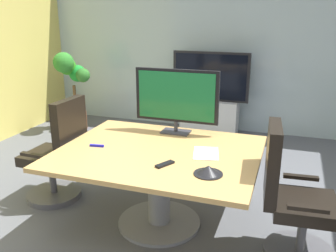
# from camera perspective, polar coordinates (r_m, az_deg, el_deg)

# --- Properties ---
(ground_plane) EXTENTS (7.65, 7.65, 0.00)m
(ground_plane) POSITION_cam_1_polar(r_m,az_deg,el_deg) (3.39, -4.00, -16.48)
(ground_plane) COLOR #515459
(wall_back_glass_partition) EXTENTS (6.09, 0.10, 2.91)m
(wall_back_glass_partition) POSITION_cam_1_polar(r_m,az_deg,el_deg) (6.02, 8.44, 13.12)
(wall_back_glass_partition) COLOR #9EB2B7
(wall_back_glass_partition) RESTS_ON ground
(conference_table) EXTENTS (1.73, 1.40, 0.73)m
(conference_table) POSITION_cam_1_polar(r_m,az_deg,el_deg) (3.26, -1.45, -6.72)
(conference_table) COLOR #B2894C
(conference_table) RESTS_ON ground
(office_chair_left) EXTENTS (0.60, 0.58, 1.09)m
(office_chair_left) POSITION_cam_1_polar(r_m,az_deg,el_deg) (3.90, -16.80, -4.89)
(office_chair_left) COLOR #4C4C51
(office_chair_left) RESTS_ON ground
(office_chair_right) EXTENTS (0.61, 0.59, 1.09)m
(office_chair_right) POSITION_cam_1_polar(r_m,az_deg,el_deg) (3.05, 18.82, -11.57)
(office_chair_right) COLOR #4C4C51
(office_chair_right) RESTS_ON ground
(tv_monitor) EXTENTS (0.84, 0.18, 0.64)m
(tv_monitor) POSITION_cam_1_polar(r_m,az_deg,el_deg) (3.57, 1.32, 4.48)
(tv_monitor) COLOR #333338
(tv_monitor) RESTS_ON conference_table
(wall_display_unit) EXTENTS (1.20, 0.36, 1.31)m
(wall_display_unit) POSITION_cam_1_polar(r_m,az_deg,el_deg) (5.86, 6.55, 3.02)
(wall_display_unit) COLOR #B7BABC
(wall_display_unit) RESTS_ON ground
(potted_plant) EXTENTS (0.55, 0.59, 1.30)m
(potted_plant) POSITION_cam_1_polar(r_m,az_deg,el_deg) (6.14, -14.75, 6.48)
(potted_plant) COLOR brown
(potted_plant) RESTS_ON ground
(conference_phone) EXTENTS (0.22, 0.22, 0.07)m
(conference_phone) POSITION_cam_1_polar(r_m,az_deg,el_deg) (2.74, 6.32, -6.93)
(conference_phone) COLOR black
(conference_phone) RESTS_ON conference_table
(remote_control) EXTENTS (0.12, 0.17, 0.02)m
(remote_control) POSITION_cam_1_polar(r_m,az_deg,el_deg) (2.89, -0.50, -6.00)
(remote_control) COLOR black
(remote_control) RESTS_ON conference_table
(whiteboard_marker) EXTENTS (0.13, 0.04, 0.02)m
(whiteboard_marker) POSITION_cam_1_polar(r_m,az_deg,el_deg) (3.34, -11.08, -3.04)
(whiteboard_marker) COLOR #1919A5
(whiteboard_marker) RESTS_ON conference_table
(paper_notepad) EXTENTS (0.27, 0.34, 0.01)m
(paper_notepad) POSITION_cam_1_polar(r_m,az_deg,el_deg) (3.13, 5.96, -4.28)
(paper_notepad) COLOR white
(paper_notepad) RESTS_ON conference_table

